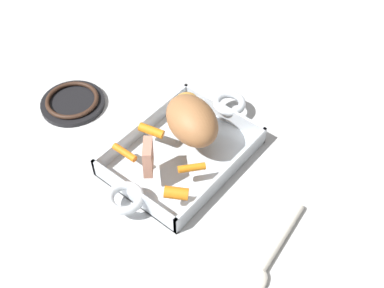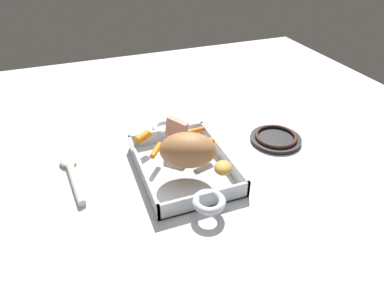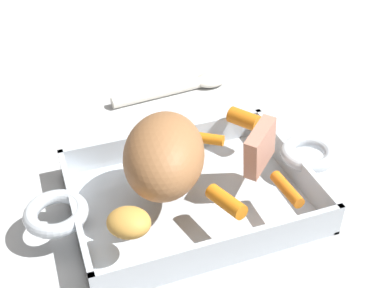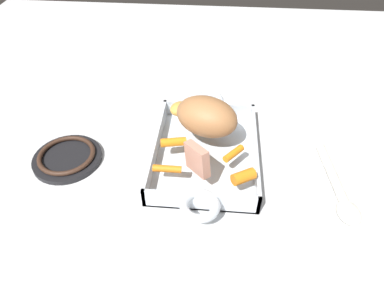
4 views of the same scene
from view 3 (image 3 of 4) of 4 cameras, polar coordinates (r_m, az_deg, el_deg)
The scene contains 10 objects.
ground_plane at distance 0.67m, azimuth -0.09°, elevation -6.72°, with size 1.89×1.89×0.00m, color silver.
roasting_dish at distance 0.66m, azimuth -0.09°, elevation -5.70°, with size 0.42×0.23×0.05m.
pork_roast at distance 0.61m, azimuth -3.29°, elevation -1.07°, with size 0.14×0.10×0.09m, color #A56E43.
roast_slice_outer at distance 0.64m, azimuth 7.73°, elevation -0.43°, with size 0.02×0.06×0.06m, color tan.
baby_carrot_long at distance 0.62m, azimuth 10.75°, elevation -5.06°, with size 0.01×0.01×0.06m, color orange.
baby_carrot_northeast at distance 0.59m, azimuth 3.91°, elevation -6.55°, with size 0.02×0.02×0.06m, color orange.
baby_carrot_northwest at distance 0.69m, azimuth 1.37°, elevation 0.67°, with size 0.02×0.02×0.06m, color orange.
baby_carrot_short at distance 0.73m, azimuth 5.96°, elevation 2.85°, with size 0.02×0.02×0.05m, color orange.
potato_corner at distance 0.56m, azimuth -7.21°, elevation -8.86°, with size 0.04×0.05×0.03m, color gold.
serving_spoon at distance 0.90m, azimuth -1.18°, elevation 6.54°, with size 0.22×0.05×0.02m.
Camera 3 is at (-0.17, -0.46, 0.46)m, focal length 46.83 mm.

